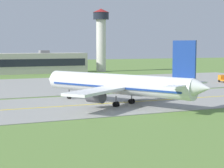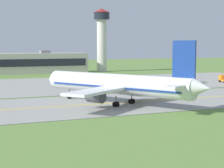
% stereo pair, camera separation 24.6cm
% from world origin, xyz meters
% --- Properties ---
extents(ground_plane, '(500.00, 500.00, 0.00)m').
position_xyz_m(ground_plane, '(0.00, 0.00, 0.00)').
color(ground_plane, olive).
extents(taxiway_strip, '(240.00, 28.00, 0.10)m').
position_xyz_m(taxiway_strip, '(0.00, 0.00, 0.05)').
color(taxiway_strip, gray).
rests_on(taxiway_strip, ground).
extents(apron_pad, '(140.00, 52.00, 0.10)m').
position_xyz_m(apron_pad, '(10.00, 42.00, 0.05)').
color(apron_pad, gray).
rests_on(apron_pad, ground).
extents(taxiway_centreline, '(220.00, 0.60, 0.01)m').
position_xyz_m(taxiway_centreline, '(0.00, 0.00, 0.11)').
color(taxiway_centreline, yellow).
rests_on(taxiway_centreline, taxiway_strip).
extents(airplane_lead, '(30.26, 36.43, 12.70)m').
position_xyz_m(airplane_lead, '(0.36, -2.22, 4.13)').
color(airplane_lead, white).
rests_on(airplane_lead, ground).
extents(terminal_building, '(60.20, 11.57, 9.87)m').
position_xyz_m(terminal_building, '(-2.42, 95.86, 4.35)').
color(terminal_building, beige).
rests_on(terminal_building, ground).
extents(control_tower, '(7.60, 7.60, 28.76)m').
position_xyz_m(control_tower, '(36.10, 95.16, 17.22)').
color(control_tower, silver).
rests_on(control_tower, ground).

